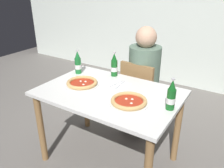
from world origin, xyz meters
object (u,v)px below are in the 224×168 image
at_px(dining_table_main, 109,103).
at_px(beer_bottle_center, 78,64).
at_px(diner_seated, 143,83).
at_px(beer_bottle_right, 171,96).
at_px(beer_bottle_left, 114,66).
at_px(napkin_with_cutlery, 118,85).
at_px(pizza_marinara_far, 82,83).
at_px(chair_behind_table, 140,93).
at_px(pizza_margherita_near, 129,101).

bearing_deg(dining_table_main, beer_bottle_center, 158.96).
bearing_deg(diner_seated, beer_bottle_right, -52.27).
distance_m(beer_bottle_left, napkin_with_cutlery, 0.25).
relative_size(pizza_marinara_far, napkin_with_cutlery, 1.59).
bearing_deg(pizza_marinara_far, beer_bottle_left, 70.82).
relative_size(chair_behind_table, diner_seated, 0.70).
xyz_separation_m(chair_behind_table, pizza_marinara_far, (-0.30, -0.64, 0.29)).
height_order(pizza_margherita_near, pizza_marinara_far, same).
distance_m(diner_seated, beer_bottle_center, 0.76).
xyz_separation_m(chair_behind_table, napkin_with_cutlery, (-0.02, -0.46, 0.27)).
xyz_separation_m(pizza_margherita_near, beer_bottle_center, (-0.75, 0.30, 0.08)).
xyz_separation_m(beer_bottle_center, beer_bottle_right, (1.04, -0.20, 0.00)).
bearing_deg(napkin_with_cutlery, beer_bottle_right, -16.51).
relative_size(chair_behind_table, pizza_margherita_near, 2.79).
bearing_deg(beer_bottle_left, beer_bottle_right, -25.88).
relative_size(chair_behind_table, beer_bottle_right, 3.44).
bearing_deg(diner_seated, pizza_margherita_near, -73.74).
xyz_separation_m(dining_table_main, beer_bottle_left, (-0.15, 0.33, 0.22)).
bearing_deg(dining_table_main, beer_bottle_left, 114.51).
distance_m(chair_behind_table, diner_seated, 0.11).
bearing_deg(beer_bottle_left, beer_bottle_center, -158.49).
distance_m(pizza_margherita_near, beer_bottle_center, 0.81).
xyz_separation_m(chair_behind_table, beer_bottle_left, (-0.17, -0.28, 0.37)).
distance_m(diner_seated, napkin_with_cutlery, 0.53).
height_order(dining_table_main, diner_seated, diner_seated).
xyz_separation_m(dining_table_main, pizza_margherita_near, (0.25, -0.10, 0.14)).
relative_size(diner_seated, beer_bottle_center, 4.89).
height_order(pizza_margherita_near, beer_bottle_center, beer_bottle_center).
height_order(pizza_margherita_near, napkin_with_cutlery, pizza_margherita_near).
relative_size(chair_behind_table, napkin_with_cutlery, 4.46).
bearing_deg(pizza_marinara_far, napkin_with_cutlery, 32.99).
relative_size(diner_seated, beer_bottle_left, 4.89).
height_order(pizza_margherita_near, beer_bottle_left, beer_bottle_left).
bearing_deg(pizza_marinara_far, diner_seated, 66.20).
distance_m(beer_bottle_left, beer_bottle_center, 0.38).
xyz_separation_m(beer_bottle_left, beer_bottle_right, (0.69, -0.34, 0.00)).
height_order(dining_table_main, beer_bottle_center, beer_bottle_center).
bearing_deg(beer_bottle_center, diner_seated, 41.51).
bearing_deg(pizza_marinara_far, beer_bottle_right, 1.32).
xyz_separation_m(beer_bottle_left, beer_bottle_center, (-0.35, -0.14, 0.00)).
bearing_deg(napkin_with_cutlery, chair_behind_table, 87.35).
bearing_deg(pizza_margherita_near, pizza_marinara_far, 171.60).
relative_size(beer_bottle_center, beer_bottle_right, 1.00).
bearing_deg(chair_behind_table, beer_bottle_left, 62.10).
height_order(diner_seated, beer_bottle_left, diner_seated).
height_order(beer_bottle_left, beer_bottle_right, same).
xyz_separation_m(beer_bottle_center, napkin_with_cutlery, (0.50, -0.04, -0.10)).
bearing_deg(beer_bottle_right, beer_bottle_center, 169.19).
distance_m(diner_seated, beer_bottle_right, 0.89).
relative_size(beer_bottle_center, napkin_with_cutlery, 1.30).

